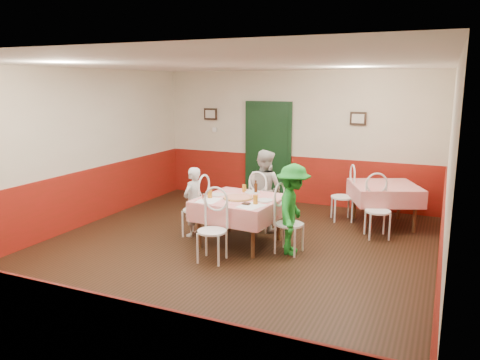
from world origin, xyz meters
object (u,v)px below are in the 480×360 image
at_px(main_table, 240,221).
at_px(chair_far, 263,205).
at_px(glass_a, 210,194).
at_px(diner_right, 293,209).
at_px(glass_b, 255,200).
at_px(wallet, 246,204).
at_px(diner_far, 264,190).
at_px(pizza, 238,198).
at_px(glass_c, 244,188).
at_px(chair_second_b, 378,211).
at_px(beer_bottle, 256,187).
at_px(chair_right, 289,224).
at_px(chair_near, 212,231).
at_px(diner_left, 193,202).
at_px(chair_second_a, 342,197).
at_px(second_table, 384,205).
at_px(chair_left, 196,210).

distance_m(main_table, chair_far, 0.85).
height_order(glass_a, diner_right, diner_right).
height_order(chair_far, glass_b, chair_far).
bearing_deg(wallet, diner_far, 102.86).
distance_m(pizza, glass_c, 0.47).
relative_size(chair_second_b, diner_far, 0.64).
xyz_separation_m(chair_far, beer_bottle, (0.04, -0.43, 0.41)).
xyz_separation_m(chair_right, chair_far, (-0.78, 0.91, 0.00)).
xyz_separation_m(chair_near, diner_left, (-0.83, 0.92, 0.14)).
bearing_deg(chair_second_a, glass_b, -44.24).
bearing_deg(beer_bottle, chair_second_a, 54.32).
height_order(second_table, chair_near, chair_near).
bearing_deg(diner_right, main_table, 75.76).
xyz_separation_m(chair_right, chair_second_a, (0.37, 2.04, 0.00)).
bearing_deg(glass_c, chair_second_a, 49.85).
relative_size(pizza, glass_c, 3.60).
xyz_separation_m(chair_second_a, diner_far, (-1.15, -1.07, 0.26)).
height_order(chair_second_a, diner_far, diner_far).
bearing_deg(beer_bottle, second_table, 39.81).
xyz_separation_m(main_table, glass_a, (-0.44, -0.19, 0.46)).
bearing_deg(second_table, chair_left, -145.94).
bearing_deg(chair_near, main_table, 80.51).
height_order(second_table, diner_far, diner_far).
distance_m(second_table, diner_right, 2.33).
distance_m(chair_near, glass_c, 1.30).
distance_m(chair_near, chair_second_a, 3.10).
bearing_deg(chair_second_a, glass_c, -63.45).
relative_size(chair_left, wallet, 8.18).
distance_m(chair_near, diner_far, 1.77).
bearing_deg(second_table, diner_left, -146.45).
height_order(chair_right, beer_bottle, beer_bottle).
bearing_deg(main_table, chair_far, 85.58).
bearing_deg(chair_right, beer_bottle, 62.91).
distance_m(chair_far, diner_left, 1.25).
bearing_deg(chair_far, glass_b, 116.94).
distance_m(pizza, diner_far, 0.96).
height_order(main_table, chair_near, chair_near).
relative_size(chair_right, chair_near, 1.00).
relative_size(chair_second_b, diner_left, 0.77).
height_order(chair_left, glass_c, chair_left).
xyz_separation_m(main_table, chair_left, (-0.85, 0.07, 0.08)).
height_order(chair_far, diner_right, diner_right).
bearing_deg(chair_far, second_table, -137.87).
bearing_deg(wallet, chair_near, -117.24).
height_order(chair_far, chair_near, same).
relative_size(main_table, second_table, 1.09).
relative_size(glass_c, diner_left, 0.11).
xyz_separation_m(second_table, glass_a, (-2.41, -2.16, 0.46)).
xyz_separation_m(chair_second_b, glass_b, (-1.60, -1.48, 0.38)).
bearing_deg(diner_left, chair_left, 92.61).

